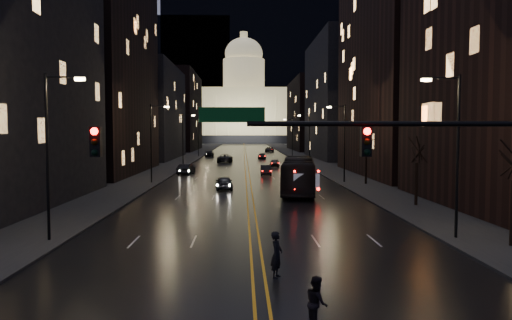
{
  "coord_description": "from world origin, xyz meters",
  "views": [
    {
      "loc": [
        -0.64,
        -16.64,
        5.95
      ],
      "look_at": [
        0.15,
        12.98,
        4.24
      ],
      "focal_mm": 35.0,
      "sensor_mm": 36.0,
      "label": 1
    }
  ],
  "objects": [
    {
      "name": "building_right_mid",
      "position": [
        21.0,
        92.0,
        13.0
      ],
      "size": [
        12.0,
        34.0,
        26.0
      ],
      "primitive_type": "cube",
      "color": "black",
      "rests_on": "ground"
    },
    {
      "name": "building_right_dist",
      "position": [
        21.0,
        140.0,
        11.0
      ],
      "size": [
        12.0,
        40.0,
        22.0
      ],
      "primitive_type": "cube",
      "color": "black",
      "rests_on": "ground"
    },
    {
      "name": "sidewalk_right",
      "position": [
        14.0,
        130.0,
        0.08
      ],
      "size": [
        8.0,
        320.0,
        0.16
      ],
      "primitive_type": "cube",
      "color": "black",
      "rests_on": "ground"
    },
    {
      "name": "streetlamp_right_dist",
      "position": [
        10.81,
        100.0,
        5.08
      ],
      "size": [
        2.13,
        0.25,
        9.0
      ],
      "color": "black",
      "rests_on": "ground"
    },
    {
      "name": "pedestrian_b",
      "position": [
        1.58,
        -2.0,
        0.81
      ],
      "size": [
        0.52,
        0.83,
        1.62
      ],
      "primitive_type": "imported",
      "rotation": [
        0.0,
        0.0,
        1.68
      ],
      "color": "black",
      "rests_on": "ground"
    },
    {
      "name": "streetlamp_right_mid",
      "position": [
        10.81,
        40.0,
        5.08
      ],
      "size": [
        2.13,
        0.25,
        9.0
      ],
      "color": "black",
      "rests_on": "ground"
    },
    {
      "name": "mountain_ridge",
      "position": [
        40.0,
        380.0,
        65.0
      ],
      "size": [
        520.0,
        60.0,
        130.0
      ],
      "primitive_type": "cube",
      "color": "black",
      "rests_on": "ground"
    },
    {
      "name": "bus",
      "position": [
        4.73,
        30.96,
        1.74
      ],
      "size": [
        4.43,
        12.79,
        3.49
      ],
      "primitive_type": "imported",
      "rotation": [
        0.0,
        0.0,
        -0.12
      ],
      "color": "black",
      "rests_on": "ground"
    },
    {
      "name": "building_left_far",
      "position": [
        -21.0,
        92.0,
        10.0
      ],
      "size": [
        12.0,
        34.0,
        20.0
      ],
      "primitive_type": "cube",
      "color": "black",
      "rests_on": "ground"
    },
    {
      "name": "tree_right_mid",
      "position": [
        13.0,
        22.0,
        4.53
      ],
      "size": [
        2.4,
        2.4,
        6.65
      ],
      "color": "black",
      "rests_on": "ground"
    },
    {
      "name": "building_right_tall",
      "position": [
        21.0,
        50.0,
        19.0
      ],
      "size": [
        12.0,
        30.0,
        38.0
      ],
      "primitive_type": "cube",
      "color": "black",
      "rests_on": "ground"
    },
    {
      "name": "streetlamp_left_near",
      "position": [
        -10.81,
        10.0,
        5.08
      ],
      "size": [
        2.13,
        0.25,
        9.0
      ],
      "color": "black",
      "rests_on": "ground"
    },
    {
      "name": "tree_right_far",
      "position": [
        13.0,
        38.0,
        4.53
      ],
      "size": [
        2.4,
        2.4,
        6.65
      ],
      "color": "black",
      "rests_on": "ground"
    },
    {
      "name": "receding_car_b",
      "position": [
        4.69,
        66.53,
        0.67
      ],
      "size": [
        2.07,
        4.08,
        1.33
      ],
      "primitive_type": "imported",
      "rotation": [
        0.0,
        0.0,
        -0.13
      ],
      "color": "black",
      "rests_on": "ground"
    },
    {
      "name": "center_line",
      "position": [
        0.0,
        130.0,
        0.03
      ],
      "size": [
        0.62,
        320.0,
        0.01
      ],
      "primitive_type": "cube",
      "color": "orange",
      "rests_on": "road"
    },
    {
      "name": "oncoming_car_c",
      "position": [
        -4.04,
        79.17,
        0.8
      ],
      "size": [
        2.98,
        5.91,
        1.6
      ],
      "primitive_type": "imported",
      "rotation": [
        0.0,
        0.0,
        3.09
      ],
      "color": "black",
      "rests_on": "ground"
    },
    {
      "name": "streetlamp_left_far",
      "position": [
        -10.81,
        70.0,
        5.08
      ],
      "size": [
        2.13,
        0.25,
        9.0
      ],
      "color": "black",
      "rests_on": "ground"
    },
    {
      "name": "receding_car_c",
      "position": [
        3.48,
        89.73,
        0.63
      ],
      "size": [
        2.01,
        4.46,
        1.27
      ],
      "primitive_type": "imported",
      "rotation": [
        0.0,
        0.0,
        -0.05
      ],
      "color": "black",
      "rests_on": "ground"
    },
    {
      "name": "sidewalk_left",
      "position": [
        -14.0,
        130.0,
        0.08
      ],
      "size": [
        8.0,
        320.0,
        0.16
      ],
      "primitive_type": "cube",
      "color": "black",
      "rests_on": "ground"
    },
    {
      "name": "oncoming_car_b",
      "position": [
        -8.41,
        51.72,
        0.74
      ],
      "size": [
        2.16,
        4.69,
        1.49
      ],
      "primitive_type": "imported",
      "rotation": [
        0.0,
        0.0,
        3.01
      ],
      "color": "black",
      "rests_on": "ground"
    },
    {
      "name": "ground",
      "position": [
        0.0,
        0.0,
        0.0
      ],
      "size": [
        900.0,
        900.0,
        0.0
      ],
      "primitive_type": "plane",
      "color": "black",
      "rests_on": "ground"
    },
    {
      "name": "building_left_dist",
      "position": [
        -21.0,
        140.0,
        12.0
      ],
      "size": [
        12.0,
        40.0,
        24.0
      ],
      "primitive_type": "cube",
      "color": "black",
      "rests_on": "ground"
    },
    {
      "name": "oncoming_car_d",
      "position": [
        -8.5,
        100.93,
        0.75
      ],
      "size": [
        2.22,
        5.21,
        1.5
      ],
      "primitive_type": "imported",
      "rotation": [
        0.0,
        0.0,
        3.17
      ],
      "color": "black",
      "rests_on": "ground"
    },
    {
      "name": "streetlamp_left_dist",
      "position": [
        -10.81,
        100.0,
        5.08
      ],
      "size": [
        2.13,
        0.25,
        9.0
      ],
      "color": "black",
      "rests_on": "ground"
    },
    {
      "name": "receding_car_a",
      "position": [
        2.5,
        50.73,
        0.68
      ],
      "size": [
        1.52,
        4.17,
        1.37
      ],
      "primitive_type": "imported",
      "rotation": [
        0.0,
        0.0,
        -0.02
      ],
      "color": "black",
      "rests_on": "ground"
    },
    {
      "name": "road",
      "position": [
        0.0,
        130.0,
        0.01
      ],
      "size": [
        20.0,
        320.0,
        0.02
      ],
      "primitive_type": "cube",
      "color": "black",
      "rests_on": "ground"
    },
    {
      "name": "streetlamp_right_near",
      "position": [
        10.81,
        10.0,
        5.08
      ],
      "size": [
        2.13,
        0.25,
        9.0
      ],
      "color": "black",
      "rests_on": "ground"
    },
    {
      "name": "oncoming_car_a",
      "position": [
        -2.54,
        34.0,
        0.71
      ],
      "size": [
        2.01,
        4.27,
        1.41
      ],
      "primitive_type": "imported",
      "rotation": [
        0.0,
        0.0,
        3.22
      ],
      "color": "black",
      "rests_on": "ground"
    },
    {
      "name": "receding_car_d",
      "position": [
        7.08,
        126.44,
        0.76
      ],
      "size": [
        2.95,
        5.63,
        1.51
      ],
      "primitive_type": "imported",
      "rotation": [
        0.0,
        0.0,
        -0.08
      ],
      "color": "black",
      "rests_on": "ground"
    },
    {
      "name": "traffic_signal",
      "position": [
        5.91,
        -0.0,
        5.1
      ],
      "size": [
        17.29,
        0.45,
        7.0
      ],
      "color": "black",
      "rests_on": "ground"
    },
    {
      "name": "streetlamp_left_mid",
      "position": [
        -10.81,
        40.0,
        5.08
      ],
      "size": [
        2.13,
        0.25,
        9.0
      ],
      "color": "black",
      "rests_on": "ground"
    },
    {
      "name": "building_left_mid",
      "position": [
        -21.0,
        54.0,
        14.0
      ],
      "size": [
        12.0,
        30.0,
        28.0
      ],
      "primitive_type": "cube",
      "color": "black",
      "rests_on": "ground"
    },
    {
      "name": "capitol",
      "position": [
        0.0,
        250.0,
        17.15
      ],
      "size": [
        90.0,
        50.0,
        58.5
      ],
      "color": "black",
      "rests_on": "ground"
    },
    {
      "name": "pedestrian_a",
      "position": [
        0.73,
        3.28,
        0.95
      ],
      "size": [
        0.67,
        0.81,
        1.9
      ],
      "primitive_type": "imported",
      "rotation": [
        0.0,
        0.0,
        1.22
      ],
      "color": "black",
      "rests_on": "ground"
    },
    {
      "name": "streetlamp_right_far",
      "position": [
        10.81,
        70.0,
        5.08
      ],
      "size": [
        2.13,
        0.25,
        9.0
      ],
      "color": "black",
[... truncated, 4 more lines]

